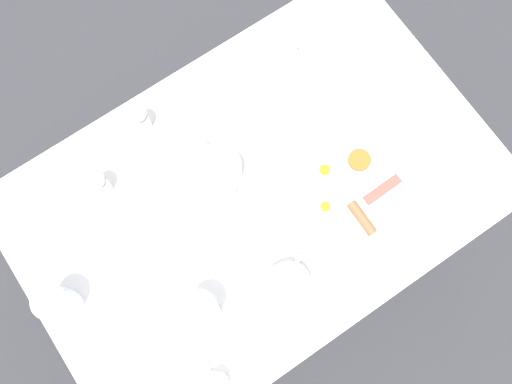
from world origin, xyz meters
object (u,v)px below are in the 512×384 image
breakfast_plate (350,190)px  fork_by_plate (141,245)px  water_glass_tall (202,310)px  salt_grinder (139,118)px  spoon_for_tea (44,243)px  creamer_jug (217,382)px  teapot_near (220,169)px  fork_spare (239,76)px  teacup_with_saucer_left (312,59)px  teapot_far (288,286)px  pepper_grinder (98,183)px  teacup_with_saucer_right (380,45)px  water_glass_short (58,304)px

breakfast_plate → fork_by_plate: bearing=70.8°
breakfast_plate → water_glass_tall: water_glass_tall is taller
salt_grinder → spoon_for_tea: salt_grinder is taller
salt_grinder → creamer_jug: bearing=163.6°
teapot_near → fork_spare: teapot_near is taller
breakfast_plate → teacup_with_saucer_left: bearing=-20.3°
teapot_far → fork_spare: bearing=-146.7°
fork_by_plate → teacup_with_saucer_left: bearing=-75.4°
pepper_grinder → fork_by_plate: (-0.18, -0.00, -0.06)m
salt_grinder → spoon_for_tea: (-0.13, 0.37, -0.06)m
water_glass_tall → pepper_grinder: bearing=6.7°
spoon_for_tea → fork_spare: size_ratio=0.99×
pepper_grinder → spoon_for_tea: pepper_grinder is taller
pepper_grinder → fork_spare: bearing=-81.5°
creamer_jug → pepper_grinder: bearing=-1.7°
teacup_with_saucer_left → teacup_with_saucer_right: same height
pepper_grinder → water_glass_short: bearing=132.5°
breakfast_plate → water_glass_short: water_glass_short is taller
breakfast_plate → teapot_near: size_ratio=1.65×
water_glass_short → breakfast_plate: bearing=-101.6°
fork_spare → salt_grinder: bearing=86.0°
teacup_with_saucer_left → water_glass_short: (-0.20, 0.88, 0.05)m
breakfast_plate → spoon_for_tea: (0.32, 0.72, -0.01)m
water_glass_short → fork_by_plate: size_ratio=0.81×
water_glass_tall → fork_spare: water_glass_tall is taller
teapot_near → water_glass_short: water_glass_short is taller
teacup_with_saucer_left → creamer_jug: 0.87m
breakfast_plate → spoon_for_tea: size_ratio=2.05×
water_glass_tall → salt_grinder: 0.51m
teacup_with_saucer_right → pepper_grinder: bearing=84.4°
water_glass_short → creamer_jug: bearing=-149.6°
teacup_with_saucer_left → creamer_jug: size_ratio=1.83×
teapot_far → pepper_grinder: pepper_grinder is taller
teacup_with_saucer_left → teapot_far: bearing=138.9°
teacup_with_saucer_right → spoon_for_tea: (0.04, 1.02, -0.02)m
fork_by_plate → water_glass_short: bearing=96.9°
salt_grinder → fork_by_plate: salt_grinder is taller
teacup_with_saucer_right → fork_spare: (0.15, 0.36, -0.02)m
teapot_near → pepper_grinder: (0.13, 0.27, 0.02)m
pepper_grinder → water_glass_tall: bearing=-173.3°
teacup_with_saucer_left → fork_spare: (0.08, 0.18, -0.02)m
water_glass_short → spoon_for_tea: bearing=-9.6°
creamer_jug → pepper_grinder: 0.56m
teapot_near → fork_spare: size_ratio=1.23×
creamer_jug → pepper_grinder: size_ratio=0.63×
teacup_with_saucer_right → creamer_jug: (-0.48, 0.85, 0.00)m
teapot_far → water_glass_tall: (0.07, 0.20, 0.03)m
teapot_far → fork_spare: teapot_far is taller
teacup_with_saucer_right → water_glass_tall: water_glass_tall is taller
creamer_jug → fork_by_plate: bearing=-2.8°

